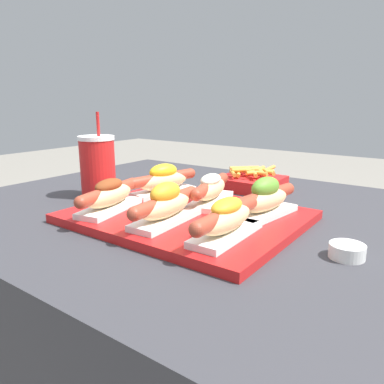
{
  "coord_description": "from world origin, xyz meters",
  "views": [
    {
      "loc": [
        0.49,
        -0.7,
        0.96
      ],
      "look_at": [
        0.04,
        -0.07,
        0.76
      ],
      "focal_mm": 35.0,
      "sensor_mm": 36.0,
      "label": 1
    }
  ],
  "objects_px": {
    "hot_dog_1": "(166,205)",
    "fries_basket": "(251,181)",
    "hot_dog_0": "(109,195)",
    "sauce_bowl": "(347,250)",
    "hot_dog_3": "(164,181)",
    "serving_tray": "(186,216)",
    "hot_dog_2": "(227,219)",
    "drink_cup": "(98,167)",
    "hot_dog_4": "(211,189)",
    "hot_dog_5": "(265,199)"
  },
  "relations": [
    {
      "from": "hot_dog_2",
      "to": "serving_tray",
      "type": "bearing_deg",
      "value": 151.94
    },
    {
      "from": "hot_dog_3",
      "to": "hot_dog_5",
      "type": "relative_size",
      "value": 0.99
    },
    {
      "from": "hot_dog_3",
      "to": "hot_dog_0",
      "type": "bearing_deg",
      "value": -90.63
    },
    {
      "from": "serving_tray",
      "to": "hot_dog_4",
      "type": "relative_size",
      "value": 2.25
    },
    {
      "from": "sauce_bowl",
      "to": "hot_dog_3",
      "type": "bearing_deg",
      "value": 169.02
    },
    {
      "from": "hot_dog_4",
      "to": "sauce_bowl",
      "type": "bearing_deg",
      "value": -15.54
    },
    {
      "from": "hot_dog_3",
      "to": "drink_cup",
      "type": "bearing_deg",
      "value": -158.55
    },
    {
      "from": "serving_tray",
      "to": "hot_dog_2",
      "type": "xyz_separation_m",
      "value": [
        0.14,
        -0.08,
        0.04
      ]
    },
    {
      "from": "hot_dog_4",
      "to": "fries_basket",
      "type": "relative_size",
      "value": 1.23
    },
    {
      "from": "serving_tray",
      "to": "hot_dog_1",
      "type": "distance_m",
      "value": 0.09
    },
    {
      "from": "hot_dog_3",
      "to": "hot_dog_5",
      "type": "distance_m",
      "value": 0.28
    },
    {
      "from": "hot_dog_1",
      "to": "serving_tray",
      "type": "bearing_deg",
      "value": 95.69
    },
    {
      "from": "drink_cup",
      "to": "fries_basket",
      "type": "bearing_deg",
      "value": 48.06
    },
    {
      "from": "hot_dog_2",
      "to": "fries_basket",
      "type": "height_order",
      "value": "hot_dog_2"
    },
    {
      "from": "hot_dog_1",
      "to": "sauce_bowl",
      "type": "xyz_separation_m",
      "value": [
        0.32,
        0.08,
        -0.04
      ]
    },
    {
      "from": "serving_tray",
      "to": "hot_dog_5",
      "type": "distance_m",
      "value": 0.17
    },
    {
      "from": "hot_dog_0",
      "to": "hot_dog_5",
      "type": "relative_size",
      "value": 0.99
    },
    {
      "from": "hot_dog_1",
      "to": "hot_dog_3",
      "type": "distance_m",
      "value": 0.22
    },
    {
      "from": "hot_dog_5",
      "to": "fries_basket",
      "type": "bearing_deg",
      "value": 122.38
    },
    {
      "from": "hot_dog_0",
      "to": "hot_dog_2",
      "type": "relative_size",
      "value": 0.98
    },
    {
      "from": "hot_dog_0",
      "to": "fries_basket",
      "type": "relative_size",
      "value": 1.24
    },
    {
      "from": "hot_dog_1",
      "to": "fries_basket",
      "type": "xyz_separation_m",
      "value": [
        -0.03,
        0.41,
        -0.03
      ]
    },
    {
      "from": "serving_tray",
      "to": "hot_dog_3",
      "type": "relative_size",
      "value": 2.23
    },
    {
      "from": "serving_tray",
      "to": "hot_dog_5",
      "type": "xyz_separation_m",
      "value": [
        0.14,
        0.07,
        0.04
      ]
    },
    {
      "from": "hot_dog_4",
      "to": "hot_dog_2",
      "type": "bearing_deg",
      "value": -49.6
    },
    {
      "from": "hot_dog_0",
      "to": "sauce_bowl",
      "type": "xyz_separation_m",
      "value": [
        0.46,
        0.08,
        -0.04
      ]
    },
    {
      "from": "hot_dog_0",
      "to": "drink_cup",
      "type": "height_order",
      "value": "drink_cup"
    },
    {
      "from": "hot_dog_1",
      "to": "drink_cup",
      "type": "bearing_deg",
      "value": 162.15
    },
    {
      "from": "hot_dog_3",
      "to": "hot_dog_4",
      "type": "relative_size",
      "value": 1.01
    },
    {
      "from": "hot_dog_5",
      "to": "hot_dog_2",
      "type": "bearing_deg",
      "value": -90.26
    },
    {
      "from": "hot_dog_3",
      "to": "fries_basket",
      "type": "distance_m",
      "value": 0.27
    },
    {
      "from": "hot_dog_0",
      "to": "hot_dog_4",
      "type": "bearing_deg",
      "value": 50.92
    },
    {
      "from": "hot_dog_2",
      "to": "hot_dog_4",
      "type": "bearing_deg",
      "value": 130.4
    },
    {
      "from": "serving_tray",
      "to": "hot_dog_4",
      "type": "distance_m",
      "value": 0.1
    },
    {
      "from": "hot_dog_3",
      "to": "hot_dog_4",
      "type": "distance_m",
      "value": 0.14
    },
    {
      "from": "hot_dog_1",
      "to": "fries_basket",
      "type": "distance_m",
      "value": 0.41
    },
    {
      "from": "hot_dog_3",
      "to": "serving_tray",
      "type": "bearing_deg",
      "value": -32.94
    },
    {
      "from": "sauce_bowl",
      "to": "drink_cup",
      "type": "distance_m",
      "value": 0.63
    },
    {
      "from": "hot_dog_0",
      "to": "hot_dog_4",
      "type": "height_order",
      "value": "hot_dog_0"
    },
    {
      "from": "hot_dog_2",
      "to": "hot_dog_5",
      "type": "xyz_separation_m",
      "value": [
        0.0,
        0.15,
        0.0
      ]
    },
    {
      "from": "hot_dog_4",
      "to": "sauce_bowl",
      "type": "xyz_separation_m",
      "value": [
        0.32,
        -0.09,
        -0.04
      ]
    },
    {
      "from": "hot_dog_2",
      "to": "hot_dog_5",
      "type": "distance_m",
      "value": 0.15
    },
    {
      "from": "hot_dog_3",
      "to": "fries_basket",
      "type": "height_order",
      "value": "hot_dog_3"
    },
    {
      "from": "hot_dog_3",
      "to": "fries_basket",
      "type": "relative_size",
      "value": 1.24
    },
    {
      "from": "hot_dog_0",
      "to": "hot_dog_5",
      "type": "distance_m",
      "value": 0.32
    },
    {
      "from": "hot_dog_1",
      "to": "hot_dog_5",
      "type": "height_order",
      "value": "hot_dog_5"
    },
    {
      "from": "hot_dog_0",
      "to": "fries_basket",
      "type": "bearing_deg",
      "value": 74.57
    },
    {
      "from": "hot_dog_2",
      "to": "hot_dog_5",
      "type": "relative_size",
      "value": 1.01
    },
    {
      "from": "serving_tray",
      "to": "hot_dog_0",
      "type": "distance_m",
      "value": 0.17
    },
    {
      "from": "hot_dog_4",
      "to": "fries_basket",
      "type": "height_order",
      "value": "hot_dog_4"
    }
  ]
}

